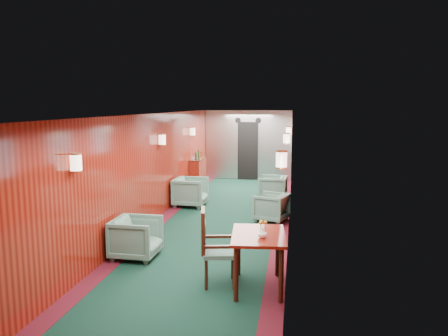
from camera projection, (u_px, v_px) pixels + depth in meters
name	position (u px, v px, depth m)	size (l,w,h in m)	color
room	(219.00, 150.00, 9.25)	(12.00, 12.10, 2.40)	#0D2F22
bulkhead	(248.00, 145.00, 15.09)	(2.98, 0.17, 2.39)	#BABEC2
windows_right	(290.00, 159.00, 9.29)	(0.02, 8.60, 0.80)	silver
wall_sconces	(223.00, 141.00, 9.78)	(2.97, 7.97, 0.25)	#FFE9C6
dining_table	(258.00, 243.00, 6.14)	(0.83, 1.12, 0.79)	maroon
side_chair	(212.00, 244.00, 6.28)	(0.58, 0.60, 1.12)	#204C44
credenza	(198.00, 173.00, 13.43)	(0.33, 1.06, 1.23)	maroon
flower_vase	(262.00, 233.00, 5.94)	(0.13, 0.13, 0.13)	white
armchair_left_near	(136.00, 238.00, 7.42)	(0.74, 0.77, 0.70)	#204C44
armchair_left_far	(191.00, 192.00, 11.19)	(0.79, 0.81, 0.74)	#204C44
armchair_right_near	(271.00, 207.00, 9.76)	(0.67, 0.69, 0.63)	#204C44
armchair_right_far	(273.00, 188.00, 11.89)	(0.72, 0.74, 0.67)	#204C44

